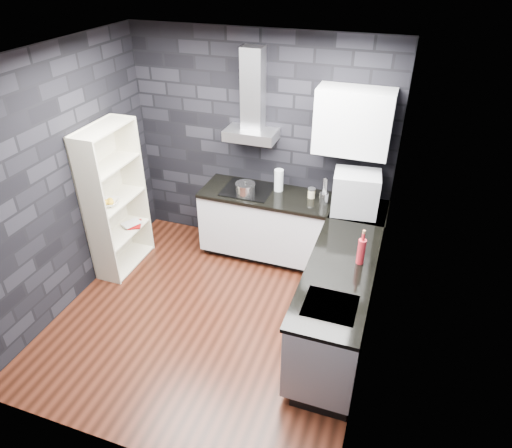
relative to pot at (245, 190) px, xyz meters
The scene contains 28 objects.
ground 1.52m from the pot, 88.44° to the right, with size 3.20×3.20×0.00m, color #3F1A0F.
ceiling 2.08m from the pot, 88.44° to the right, with size 3.20×3.20×0.00m, color white.
wall_back 0.59m from the pot, 86.09° to the left, with size 3.20×0.05×2.70m, color black.
wall_front 2.81m from the pot, 89.35° to the right, with size 3.20×0.05×2.70m, color black.
wall_left 2.01m from the pot, 143.90° to the right, with size 0.05×3.20×2.70m, color black.
wall_right 2.06m from the pot, 35.05° to the right, with size 0.05×3.20×2.70m, color black.
toekick_back 1.08m from the pot, 18.51° to the left, with size 2.18×0.50×0.10m, color black.
toekick_right 1.97m from the pot, 37.75° to the right, with size 0.50×1.78×0.10m, color black.
counter_back_cab 0.74m from the pot, 14.55° to the left, with size 2.20×0.60×0.76m, color silver.
counter_right_cab 1.77m from the pot, 38.57° to the right, with size 0.60×1.80×0.76m, color silver.
counter_back_top 0.56m from the pot, 13.53° to the left, with size 2.20×0.62×0.04m, color black.
counter_right_top 1.70m from the pot, 38.78° to the right, with size 0.62×1.80×0.04m, color black.
counter_corner_top 1.34m from the pot, ahead, with size 0.62×0.62×0.04m, color black.
hood_body 0.64m from the pot, 93.92° to the left, with size 0.60×0.34×0.12m, color silver.
hood_chimney 1.14m from the pot, 93.11° to the left, with size 0.24×0.20×0.90m, color silver.
upper_cabinet 1.45m from the pot, 13.08° to the left, with size 0.80×0.35×0.70m, color silver.
cooktop 0.16m from the pot, 97.59° to the left, with size 0.58×0.50×0.01m, color black.
sink_rim 2.05m from the pot, 49.55° to the right, with size 0.44×0.40×0.01m, color silver.
pot is the anchor object (origin of this frame).
glass_vase 0.43m from the pot, 37.66° to the left, with size 0.11×0.11×0.27m, color silver.
storage_jar 0.78m from the pot, 15.53° to the left, with size 0.09×0.09×0.10m, color tan.
utensil_crock 0.92m from the pot, ahead, with size 0.10×0.10×0.13m, color #BCBCC0.
appliance_garage 1.28m from the pot, ahead, with size 0.49×0.38×0.49m, color #9D9FA4.
red_bottle 1.72m from the pot, 31.06° to the right, with size 0.07×0.07×0.26m, color #AA1D25.
bookshelf 1.52m from the pot, 156.21° to the right, with size 0.34×0.80×1.80m, color beige.
fruit_bowl 1.57m from the pot, 152.10° to the right, with size 0.24×0.24×0.06m, color silver.
book_red 1.52m from the pot, 161.63° to the right, with size 0.16×0.02×0.22m, color maroon.
book_second 1.53m from the pot, 164.15° to the right, with size 0.16×0.02×0.22m, color #B2B2B2.
Camera 1 is at (1.65, -3.30, 3.49)m, focal length 32.00 mm.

